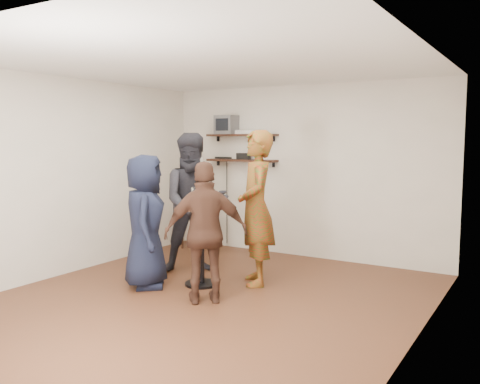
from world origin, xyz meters
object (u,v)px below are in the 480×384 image
radio (244,156)px  side_table (198,219)px  person_navy (145,221)px  person_brown (206,233)px  person_dark (195,203)px  crt_monitor (227,125)px  drinks_table (201,234)px  dvd_deck (250,132)px  person_plaid (256,208)px

radio → side_table: bearing=-162.8°
side_table → person_navy: person_navy is taller
person_brown → side_table: bearing=-92.6°
person_dark → person_brown: size_ratio=1.21×
crt_monitor → radio: bearing=0.0°
radio → person_navy: 2.47m
crt_monitor → person_brown: size_ratio=0.21×
drinks_table → person_dark: bearing=132.9°
crt_monitor → dvd_deck: 0.44m
drinks_table → crt_monitor: bearing=114.3°
person_dark → person_plaid: bearing=-48.1°
person_plaid → crt_monitor: bearing=-174.3°
crt_monitor → drinks_table: 2.56m
radio → person_dark: (0.11, -1.47, -0.58)m
radio → side_table: radio is taller
person_dark → person_brown: 1.36m
person_navy → person_brown: (0.97, -0.11, -0.03)m
person_plaid → person_dark: 1.00m
person_plaid → dvd_deck: bearing=176.0°
side_table → drinks_table: size_ratio=0.61×
drinks_table → person_dark: 0.74m
dvd_deck → radio: bearing=180.0°
person_dark → person_brown: (0.89, -1.01, -0.16)m
side_table → person_plaid: (1.84, -1.33, 0.47)m
radio → person_navy: size_ratio=0.14×
drinks_table → person_navy: person_navy is taller
radio → side_table: size_ratio=0.36×
person_plaid → person_brown: 0.94m
crt_monitor → drinks_table: crt_monitor is taller
drinks_table → person_navy: bearing=-142.9°
crt_monitor → person_navy: (0.35, -2.37, -1.21)m
dvd_deck → person_dark: bearing=-90.0°
crt_monitor → side_table: (-0.42, -0.23, -1.54)m
person_brown → drinks_table: bearing=-90.0°
person_dark → crt_monitor: bearing=63.3°
person_dark → person_navy: bearing=-137.9°
radio → side_table: 1.29m
radio → person_plaid: bearing=-54.5°
crt_monitor → drinks_table: (0.88, -1.96, -1.38)m
dvd_deck → person_navy: dvd_deck is taller
person_plaid → person_dark: size_ratio=1.01×
dvd_deck → side_table: dvd_deck is taller
radio → person_brown: 2.77m
drinks_table → person_brown: size_ratio=0.63×
radio → person_dark: bearing=-85.6°
crt_monitor → person_brown: 3.07m
crt_monitor → radio: crt_monitor is taller
side_table → drinks_table: drinks_table is taller
radio → person_brown: (1.01, -2.47, -0.74)m
radio → crt_monitor: bearing=180.0°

